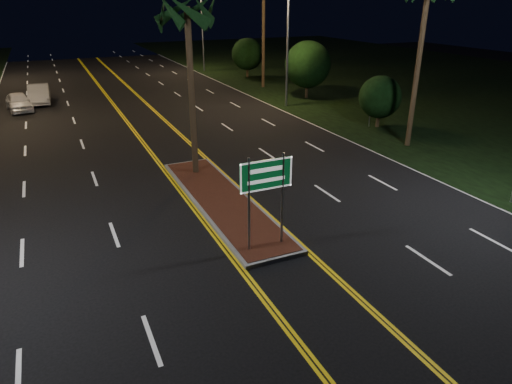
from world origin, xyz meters
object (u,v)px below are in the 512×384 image
palm_median (187,12)px  shrub_far (247,54)px  shrub_near (380,97)px  shrub_mid (308,65)px  streetlight_right_mid (283,29)px  highway_sign (266,184)px  car_far (39,93)px  warning_sign (371,104)px  streetlight_right_far (199,18)px  car_near (18,100)px  median_island (222,201)px

palm_median → shrub_far: palm_median is taller
shrub_near → shrub_mid: 10.04m
streetlight_right_mid → shrub_mid: bearing=30.6°
highway_sign → car_far: size_ratio=0.63×
shrub_far → car_far: 20.93m
streetlight_right_mid → shrub_near: streetlight_right_mid is taller
car_far → warning_sign: 25.74m
palm_median → shrub_mid: size_ratio=1.80×
streetlight_right_far → car_far: streetlight_right_far is taller
shrub_near → car_far: shrub_near is taller
highway_sign → warning_sign: bearing=41.3°
shrub_mid → car_near: size_ratio=1.01×
streetlight_right_mid → shrub_far: bearing=77.2°
median_island → streetlight_right_far: size_ratio=1.14×
shrub_mid → car_near: 22.51m
palm_median → car_far: palm_median is taller
car_far → warning_sign: size_ratio=2.17×
highway_sign → car_near: highway_sign is taller
shrub_near → car_far: (-19.97, 17.03, -1.10)m
streetlight_right_mid → streetlight_right_far: size_ratio=1.00×
streetlight_right_far → car_far: size_ratio=1.77×
palm_median → car_near: (-7.90, 18.29, -6.51)m
highway_sign → shrub_mid: bearing=56.6°
highway_sign → car_far: 29.00m
streetlight_right_mid → shrub_near: bearing=-70.2°
highway_sign → streetlight_right_far: bearing=74.9°
highway_sign → shrub_mid: 25.41m
median_island → warning_sign: size_ratio=4.37×
streetlight_right_mid → palm_median: streetlight_right_mid is taller
median_island → streetlight_right_mid: bearing=54.7°
shrub_mid → car_near: bearing=167.7°
shrub_mid → car_far: size_ratio=0.91×
median_island → shrub_far: bearing=64.6°
shrub_mid → shrub_far: bearing=91.0°
shrub_near → shrub_mid: bearing=87.1°
shrub_far → car_near: 22.92m
car_far → warning_sign: warning_sign is taller
streetlight_right_far → palm_median: 33.28m
shrub_mid → highway_sign: bearing=-123.4°
median_island → car_near: (-7.90, 21.79, 0.68)m
palm_median → warning_sign: 14.69m
median_island → palm_median: 8.00m
highway_sign → shrub_near: 17.55m
median_island → highway_sign: 4.80m
shrub_far → car_near: (-21.70, -7.21, -1.57)m
streetlight_right_far → shrub_mid: (3.39, -18.00, -2.93)m
highway_sign → warning_sign: highway_sign is taller
shrub_mid → shrub_near: bearing=-92.9°
highway_sign → shrub_near: highway_sign is taller
streetlight_right_far → shrub_far: 7.56m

